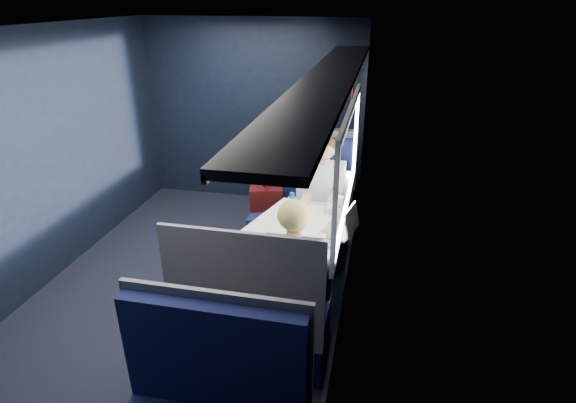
% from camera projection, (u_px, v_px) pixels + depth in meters
% --- Properties ---
extents(ground, '(2.80, 4.20, 0.01)m').
position_uv_depth(ground, '(197.00, 284.00, 4.32)').
color(ground, black).
extents(room_shell, '(3.00, 4.40, 2.40)m').
position_uv_depth(room_shell, '(184.00, 134.00, 3.69)').
color(room_shell, black).
rests_on(room_shell, ground).
extents(table, '(0.62, 1.00, 0.74)m').
position_uv_depth(table, '(303.00, 233.00, 3.84)').
color(table, '#54565E').
rests_on(table, ground).
extents(seat_bay_near, '(1.07, 0.62, 1.26)m').
position_uv_depth(seat_bay_near, '(299.00, 213.00, 4.76)').
color(seat_bay_near, '#0C1038').
rests_on(seat_bay_near, ground).
extents(seat_bay_far, '(1.04, 0.62, 1.26)m').
position_uv_depth(seat_bay_far, '(256.00, 319.00, 3.20)').
color(seat_bay_far, '#0C1038').
rests_on(seat_bay_far, ground).
extents(seat_row_front, '(1.04, 0.51, 1.16)m').
position_uv_depth(seat_row_front, '(314.00, 182.00, 5.58)').
color(seat_row_front, '#0C1038').
rests_on(seat_row_front, ground).
extents(man, '(0.53, 0.56, 1.32)m').
position_uv_depth(man, '(322.00, 196.00, 4.43)').
color(man, black).
rests_on(man, ground).
extents(woman, '(0.53, 0.56, 1.32)m').
position_uv_depth(woman, '(295.00, 273.00, 3.17)').
color(woman, black).
rests_on(woman, ground).
extents(papers, '(0.80, 0.98, 0.01)m').
position_uv_depth(papers, '(290.00, 222.00, 3.85)').
color(papers, white).
rests_on(papers, table).
extents(laptop, '(0.29, 0.35, 0.23)m').
position_uv_depth(laptop, '(344.00, 226.00, 3.67)').
color(laptop, silver).
rests_on(laptop, table).
extents(bottle_small, '(0.06, 0.06, 0.20)m').
position_uv_depth(bottle_small, '(332.00, 200.00, 4.07)').
color(bottle_small, silver).
rests_on(bottle_small, table).
extents(cup, '(0.08, 0.08, 0.10)m').
position_uv_depth(cup, '(340.00, 202.00, 4.13)').
color(cup, white).
rests_on(cup, table).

